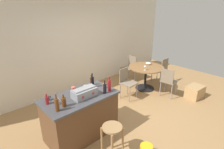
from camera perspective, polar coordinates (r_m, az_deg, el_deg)
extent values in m
plane|color=#A37A4C|center=(4.51, 5.85, -13.15)|extent=(8.80, 8.80, 0.00)
cube|color=silver|center=(5.61, -11.59, 8.63)|extent=(8.00, 0.10, 2.70)
cube|color=brown|center=(3.78, -9.81, -13.02)|extent=(1.38, 0.74, 0.87)
cube|color=#424247|center=(3.55, -10.27, -6.96)|extent=(1.44, 0.80, 0.04)
cylinder|color=#A37A4C|center=(3.51, 0.18, -18.56)|extent=(0.04, 0.04, 0.60)
cylinder|color=#A37A4C|center=(3.38, -3.27, -20.49)|extent=(0.04, 0.04, 0.60)
cylinder|color=#A37A4C|center=(3.37, 3.44, -20.63)|extent=(0.04, 0.04, 0.60)
cylinder|color=#A37A4C|center=(3.17, 0.08, -16.38)|extent=(0.35, 0.35, 0.03)
cylinder|color=black|center=(5.95, 10.30, -4.22)|extent=(0.60, 0.60, 0.02)
cylinder|color=black|center=(5.81, 10.53, -1.17)|extent=(0.07, 0.07, 0.71)
cylinder|color=olive|center=(5.68, 10.78, 2.28)|extent=(1.09, 1.09, 0.03)
cube|color=#7F705B|center=(5.48, 17.61, -1.93)|extent=(0.45, 0.45, 0.03)
cube|color=#7F705B|center=(5.24, 17.07, -0.58)|extent=(0.07, 0.36, 0.40)
cylinder|color=gray|center=(5.49, 15.01, -4.40)|extent=(0.02, 0.02, 0.46)
cylinder|color=gray|center=(5.38, 18.30, -5.33)|extent=(0.02, 0.02, 0.46)
cylinder|color=gray|center=(5.67, 19.56, -4.06)|extent=(0.02, 0.02, 0.46)
cylinder|color=gray|center=(5.77, 16.42, -3.21)|extent=(0.02, 0.02, 0.46)
cube|color=#7F705B|center=(6.37, 14.75, 1.70)|extent=(0.40, 0.40, 0.03)
cube|color=#7F705B|center=(6.21, 16.39, 2.99)|extent=(0.36, 0.03, 0.40)
cylinder|color=gray|center=(6.24, 15.00, -1.18)|extent=(0.02, 0.02, 0.46)
cylinder|color=gray|center=(6.51, 16.61, -0.37)|extent=(0.02, 0.02, 0.46)
cylinder|color=gray|center=(6.67, 14.12, 0.42)|extent=(0.02, 0.02, 0.46)
cylinder|color=gray|center=(6.40, 12.45, -0.33)|extent=(0.02, 0.02, 0.46)
cube|color=#7F705B|center=(6.30, 5.13, 1.99)|extent=(0.44, 0.44, 0.03)
cube|color=#7F705B|center=(6.36, 6.46, 4.04)|extent=(0.06, 0.36, 0.40)
cylinder|color=gray|center=(6.38, 7.22, -0.13)|extent=(0.02, 0.02, 0.45)
cylinder|color=gray|center=(6.61, 5.16, 0.73)|extent=(0.02, 0.02, 0.45)
cylinder|color=gray|center=(6.39, 2.91, 0.07)|extent=(0.02, 0.02, 0.45)
cylinder|color=gray|center=(6.16, 4.96, -0.85)|extent=(0.02, 0.02, 0.45)
cube|color=#7F705B|center=(5.10, 5.33, -2.77)|extent=(0.43, 0.43, 0.03)
cube|color=#7F705B|center=(5.13, 3.73, -0.15)|extent=(0.36, 0.05, 0.40)
cylinder|color=gray|center=(5.42, 4.92, -4.05)|extent=(0.02, 0.02, 0.45)
cylinder|color=gray|center=(5.18, 2.59, -5.25)|extent=(0.02, 0.02, 0.45)
cylinder|color=gray|center=(5.00, 5.58, -6.43)|extent=(0.02, 0.02, 0.45)
cylinder|color=gray|center=(5.24, 7.85, -5.12)|extent=(0.02, 0.02, 0.45)
cube|color=gray|center=(3.46, -8.74, -5.78)|extent=(0.46, 0.24, 0.16)
cube|color=gray|center=(3.42, -8.83, -4.40)|extent=(0.44, 0.15, 0.02)
cube|color=red|center=(3.31, -9.12, -7.15)|extent=(0.04, 0.01, 0.04)
cube|color=red|center=(3.42, -5.92, -5.92)|extent=(0.04, 0.01, 0.04)
cylinder|color=black|center=(3.54, -2.30, -4.50)|extent=(0.07, 0.07, 0.20)
cylinder|color=black|center=(3.49, -2.34, -2.49)|extent=(0.02, 0.02, 0.08)
cylinder|color=black|center=(3.80, -6.22, -2.49)|extent=(0.07, 0.07, 0.23)
cylinder|color=black|center=(3.74, -6.31, -0.28)|extent=(0.03, 0.03, 0.09)
cylinder|color=#603314|center=(3.91, -6.53, -2.21)|extent=(0.06, 0.06, 0.17)
cylinder|color=#603314|center=(3.87, -6.60, -0.59)|extent=(0.02, 0.02, 0.07)
cylinder|color=maroon|center=(3.39, -19.90, -7.72)|extent=(0.07, 0.07, 0.14)
cylinder|color=maroon|center=(3.34, -20.10, -6.27)|extent=(0.03, 0.03, 0.05)
cylinder|color=#603314|center=(3.22, -15.00, -8.46)|extent=(0.08, 0.08, 0.17)
cylinder|color=#603314|center=(3.16, -15.20, -6.65)|extent=(0.03, 0.03, 0.06)
cylinder|color=#603314|center=(3.11, -17.04, -9.22)|extent=(0.07, 0.07, 0.22)
cylinder|color=#603314|center=(3.04, -17.36, -6.69)|extent=(0.03, 0.03, 0.09)
cylinder|color=maroon|center=(3.63, -0.88, -3.57)|extent=(0.07, 0.07, 0.22)
cylinder|color=maroon|center=(3.57, -0.90, -1.31)|extent=(0.03, 0.03, 0.09)
cylinder|color=white|center=(3.33, -17.07, -8.21)|extent=(0.07, 0.07, 0.11)
torus|color=white|center=(3.34, -16.35, -7.88)|extent=(0.05, 0.01, 0.05)
cylinder|color=tan|center=(3.76, -8.35, -4.04)|extent=(0.09, 0.09, 0.08)
torus|color=tan|center=(3.79, -7.66, -3.74)|extent=(0.05, 0.01, 0.05)
cylinder|color=#383838|center=(3.52, -19.81, -7.07)|extent=(0.07, 0.07, 0.09)
torus|color=#383838|center=(3.53, -19.11, -6.77)|extent=(0.05, 0.01, 0.05)
cylinder|color=#DB6651|center=(3.70, -12.18, -4.62)|extent=(0.08, 0.08, 0.10)
torus|color=#DB6651|center=(3.72, -11.52, -4.32)|extent=(0.05, 0.01, 0.05)
cylinder|color=#DB6651|center=(3.77, -2.42, -3.57)|extent=(0.07, 0.07, 0.11)
torus|color=#DB6651|center=(3.80, -1.88, -3.29)|extent=(0.05, 0.01, 0.05)
cylinder|color=silver|center=(5.37, 10.36, 1.39)|extent=(0.06, 0.06, 0.00)
cylinder|color=silver|center=(5.36, 10.39, 1.82)|extent=(0.01, 0.01, 0.08)
ellipsoid|color=silver|center=(5.34, 10.44, 2.50)|extent=(0.07, 0.07, 0.06)
ellipsoid|color=white|center=(5.90, 11.43, 3.51)|extent=(0.18, 0.18, 0.07)
cube|color=tan|center=(5.78, 24.77, -4.97)|extent=(0.53, 0.42, 0.35)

